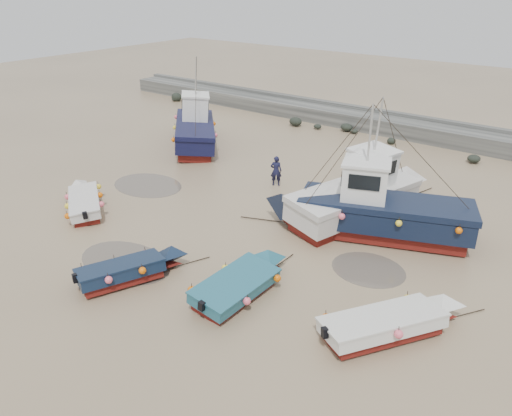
{
  "coord_description": "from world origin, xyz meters",
  "views": [
    {
      "loc": [
        12.39,
        -14.67,
        11.4
      ],
      "look_at": [
        -0.4,
        2.29,
        1.4
      ],
      "focal_mm": 35.0,
      "sensor_mm": 36.0,
      "label": 1
    }
  ],
  "objects_px": {
    "cabin_boat_2": "(372,210)",
    "person": "(276,185)",
    "dinghy_3": "(393,322)",
    "dinghy_2": "(240,281)",
    "dinghy_0": "(85,199)",
    "dinghy_1": "(130,268)",
    "cabin_boat_0": "(193,127)",
    "cabin_boat_1": "(362,193)"
  },
  "relations": [
    {
      "from": "cabin_boat_0",
      "to": "cabin_boat_1",
      "type": "relative_size",
      "value": 0.82
    },
    {
      "from": "dinghy_1",
      "to": "person",
      "type": "relative_size",
      "value": 3.01
    },
    {
      "from": "cabin_boat_0",
      "to": "person",
      "type": "height_order",
      "value": "cabin_boat_0"
    },
    {
      "from": "dinghy_1",
      "to": "cabin_boat_0",
      "type": "relative_size",
      "value": 0.64
    },
    {
      "from": "cabin_boat_2",
      "to": "person",
      "type": "height_order",
      "value": "cabin_boat_2"
    },
    {
      "from": "dinghy_2",
      "to": "cabin_boat_2",
      "type": "distance_m",
      "value": 7.85
    },
    {
      "from": "cabin_boat_2",
      "to": "person",
      "type": "bearing_deg",
      "value": 50.78
    },
    {
      "from": "cabin_boat_0",
      "to": "cabin_boat_1",
      "type": "height_order",
      "value": "same"
    },
    {
      "from": "dinghy_1",
      "to": "cabin_boat_2",
      "type": "relative_size",
      "value": 0.5
    },
    {
      "from": "dinghy_3",
      "to": "dinghy_1",
      "type": "bearing_deg",
      "value": -128.79
    },
    {
      "from": "dinghy_0",
      "to": "cabin_boat_0",
      "type": "height_order",
      "value": "cabin_boat_0"
    },
    {
      "from": "dinghy_1",
      "to": "cabin_boat_0",
      "type": "height_order",
      "value": "cabin_boat_0"
    },
    {
      "from": "dinghy_0",
      "to": "dinghy_2",
      "type": "height_order",
      "value": "same"
    },
    {
      "from": "dinghy_3",
      "to": "cabin_boat_1",
      "type": "relative_size",
      "value": 0.58
    },
    {
      "from": "dinghy_2",
      "to": "person",
      "type": "relative_size",
      "value": 3.31
    },
    {
      "from": "dinghy_3",
      "to": "person",
      "type": "relative_size",
      "value": 3.29
    },
    {
      "from": "cabin_boat_1",
      "to": "dinghy_1",
      "type": "bearing_deg",
      "value": -97.69
    },
    {
      "from": "dinghy_1",
      "to": "cabin_boat_1",
      "type": "bearing_deg",
      "value": 89.5
    },
    {
      "from": "dinghy_2",
      "to": "cabin_boat_0",
      "type": "distance_m",
      "value": 19.26
    },
    {
      "from": "cabin_boat_2",
      "to": "dinghy_1",
      "type": "bearing_deg",
      "value": 126.52
    },
    {
      "from": "dinghy_0",
      "to": "dinghy_3",
      "type": "distance_m",
      "value": 17.21
    },
    {
      "from": "dinghy_0",
      "to": "dinghy_2",
      "type": "distance_m",
      "value": 11.5
    },
    {
      "from": "cabin_boat_0",
      "to": "cabin_boat_2",
      "type": "height_order",
      "value": "same"
    },
    {
      "from": "dinghy_3",
      "to": "cabin_boat_1",
      "type": "xyz_separation_m",
      "value": [
        -5.08,
        7.79,
        0.79
      ]
    },
    {
      "from": "dinghy_1",
      "to": "person",
      "type": "bearing_deg",
      "value": 118.36
    },
    {
      "from": "cabin_boat_2",
      "to": "person",
      "type": "relative_size",
      "value": 5.99
    },
    {
      "from": "dinghy_0",
      "to": "cabin_boat_1",
      "type": "xyz_separation_m",
      "value": [
        12.13,
        7.9,
        0.78
      ]
    },
    {
      "from": "dinghy_1",
      "to": "cabin_boat_2",
      "type": "distance_m",
      "value": 11.35
    },
    {
      "from": "dinghy_1",
      "to": "cabin_boat_1",
      "type": "relative_size",
      "value": 0.53
    },
    {
      "from": "cabin_boat_0",
      "to": "cabin_boat_2",
      "type": "distance_m",
      "value": 17.17
    },
    {
      "from": "dinghy_0",
      "to": "dinghy_2",
      "type": "relative_size",
      "value": 0.93
    },
    {
      "from": "dinghy_0",
      "to": "cabin_boat_2",
      "type": "bearing_deg",
      "value": -30.29
    },
    {
      "from": "dinghy_2",
      "to": "dinghy_3",
      "type": "height_order",
      "value": "same"
    },
    {
      "from": "dinghy_1",
      "to": "cabin_boat_2",
      "type": "height_order",
      "value": "cabin_boat_2"
    },
    {
      "from": "dinghy_3",
      "to": "cabin_boat_0",
      "type": "bearing_deg",
      "value": -176.21
    },
    {
      "from": "dinghy_3",
      "to": "dinghy_0",
      "type": "bearing_deg",
      "value": -146.34
    },
    {
      "from": "dinghy_0",
      "to": "cabin_boat_2",
      "type": "xyz_separation_m",
      "value": [
        13.36,
        6.47,
        0.76
      ]
    },
    {
      "from": "dinghy_2",
      "to": "cabin_boat_1",
      "type": "bearing_deg",
      "value": 86.61
    },
    {
      "from": "dinghy_0",
      "to": "cabin_boat_1",
      "type": "distance_m",
      "value": 14.49
    },
    {
      "from": "cabin_boat_0",
      "to": "person",
      "type": "xyz_separation_m",
      "value": [
        9.26,
        -2.76,
        -1.32
      ]
    },
    {
      "from": "cabin_boat_1",
      "to": "person",
      "type": "distance_m",
      "value": 6.12
    },
    {
      "from": "dinghy_1",
      "to": "cabin_boat_0",
      "type": "distance_m",
      "value": 17.95
    }
  ]
}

